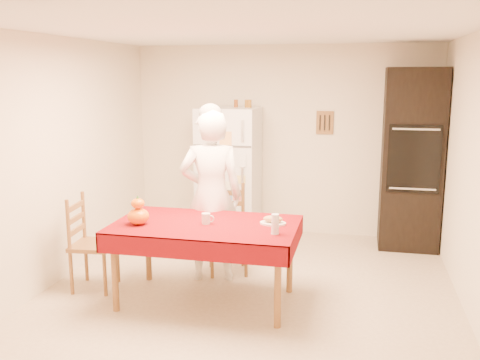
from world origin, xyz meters
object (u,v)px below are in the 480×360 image
(oven_cabinet, at_px, (411,159))
(dining_table, at_px, (206,231))
(seated_woman, at_px, (211,196))
(pumpkin_lower, at_px, (138,216))
(bread_plate, at_px, (273,223))
(refrigerator, at_px, (229,173))
(chair_far, at_px, (227,225))
(coffee_mug, at_px, (206,219))
(chair_left, at_px, (87,239))
(wine_glass, at_px, (275,224))

(oven_cabinet, bearing_deg, dining_table, -132.68)
(dining_table, bearing_deg, seated_woman, 100.50)
(dining_table, distance_m, pumpkin_lower, 0.63)
(dining_table, distance_m, bread_plate, 0.63)
(seated_woman, bearing_deg, oven_cabinet, -156.59)
(oven_cabinet, height_order, bread_plate, oven_cabinet)
(refrigerator, xyz_separation_m, chair_far, (0.29, -1.26, -0.34))
(pumpkin_lower, bearing_deg, dining_table, 15.04)
(refrigerator, xyz_separation_m, coffee_mug, (0.30, -2.11, -0.04))
(chair_left, height_order, pumpkin_lower, chair_left)
(chair_far, relative_size, wine_glass, 5.40)
(chair_far, height_order, pumpkin_lower, chair_far)
(refrigerator, height_order, chair_far, refrigerator)
(chair_left, distance_m, coffee_mug, 1.28)
(oven_cabinet, relative_size, coffee_mug, 22.00)
(chair_far, height_order, wine_glass, chair_far)
(wine_glass, bearing_deg, bread_plate, 102.70)
(oven_cabinet, relative_size, dining_table, 1.29)
(dining_table, height_order, seated_woman, seated_woman)
(dining_table, relative_size, wine_glass, 9.66)
(refrigerator, relative_size, bread_plate, 7.08)
(pumpkin_lower, relative_size, wine_glass, 1.14)
(oven_cabinet, xyz_separation_m, bread_plate, (-1.37, -2.04, -0.33))
(seated_woman, relative_size, bread_plate, 7.39)
(dining_table, xyz_separation_m, chair_left, (-1.24, 0.05, -0.18))
(refrigerator, distance_m, dining_table, 2.13)
(refrigerator, bearing_deg, seated_woman, -82.99)
(oven_cabinet, xyz_separation_m, chair_far, (-1.99, -1.30, -0.59))
(chair_left, bearing_deg, pumpkin_lower, -113.78)
(dining_table, bearing_deg, chair_far, 90.27)
(oven_cabinet, height_order, chair_far, oven_cabinet)
(chair_left, distance_m, seated_woman, 1.30)
(chair_far, distance_m, seated_woman, 0.48)
(seated_woman, bearing_deg, pumpkin_lower, 43.17)
(pumpkin_lower, bearing_deg, refrigerator, 82.49)
(seated_woman, relative_size, pumpkin_lower, 8.81)
(dining_table, height_order, chair_far, chair_far)
(seated_woman, relative_size, wine_glass, 10.08)
(refrigerator, height_order, seated_woman, seated_woman)
(chair_far, height_order, coffee_mug, chair_far)
(refrigerator, distance_m, pumpkin_lower, 2.28)
(chair_far, relative_size, pumpkin_lower, 4.72)
(refrigerator, xyz_separation_m, seated_woman, (0.19, -1.53, 0.04))
(seated_woman, xyz_separation_m, wine_glass, (0.79, -0.76, -0.04))
(chair_far, relative_size, seated_woman, 0.54)
(oven_cabinet, height_order, coffee_mug, oven_cabinet)
(oven_cabinet, xyz_separation_m, coffee_mug, (-1.98, -2.16, -0.29))
(coffee_mug, bearing_deg, wine_glass, -14.62)
(pumpkin_lower, bearing_deg, seated_woman, 56.68)
(wine_glass, relative_size, bread_plate, 0.73)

